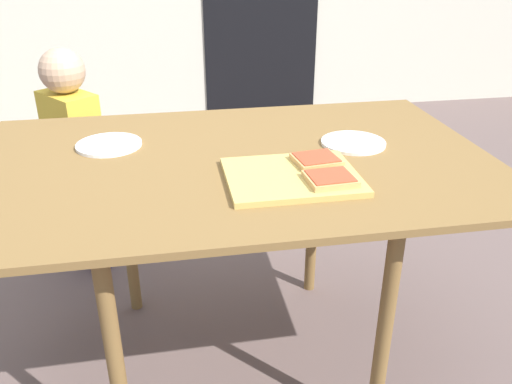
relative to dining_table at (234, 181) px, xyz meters
name	(u,v)px	position (x,y,z in m)	size (l,w,h in m)	color
ground_plane	(238,358)	(0.00, 0.00, -0.69)	(16.00, 16.00, 0.00)	#675450
dining_table	(234,181)	(0.00, 0.00, 0.00)	(1.49, 0.95, 0.76)	brown
cutting_board	(292,177)	(0.13, -0.17, 0.08)	(0.34, 0.28, 0.02)	tan
pizza_slice_near_right	(330,178)	(0.21, -0.23, 0.10)	(0.13, 0.11, 0.02)	tan
pizza_slice_far_right	(316,160)	(0.21, -0.11, 0.10)	(0.13, 0.12, 0.02)	tan
plate_white_left	(109,145)	(-0.36, 0.16, 0.08)	(0.20, 0.20, 0.01)	white
plate_white_right	(353,143)	(0.38, 0.05, 0.08)	(0.20, 0.20, 0.01)	white
child_left	(75,148)	(-0.56, 0.72, -0.14)	(0.26, 0.28, 0.95)	navy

